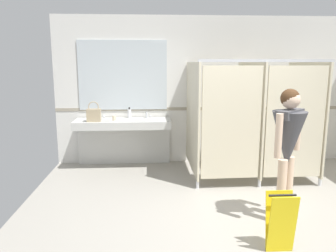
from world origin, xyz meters
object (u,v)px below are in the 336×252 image
soap_dispenser (129,114)px  wet_floor_sign (281,222)px  person_standing (288,140)px  paper_cup (114,118)px  handbag (94,115)px

soap_dispenser → wet_floor_sign: soap_dispenser is taller
person_standing → paper_cup: 3.16m
soap_dispenser → paper_cup: soap_dispenser is taller
soap_dispenser → paper_cup: 0.35m
paper_cup → wet_floor_sign: size_ratio=0.14×
paper_cup → wet_floor_sign: 3.53m
person_standing → wet_floor_sign: bearing=-114.7°
soap_dispenser → wet_floor_sign: 3.61m
paper_cup → wet_floor_sign: paper_cup is taller
handbag → wet_floor_sign: 3.69m
person_standing → handbag: bearing=140.9°
person_standing → handbag: person_standing is taller
person_standing → paper_cup: bearing=135.7°
person_standing → wet_floor_sign: person_standing is taller
soap_dispenser → person_standing: bearing=-50.6°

